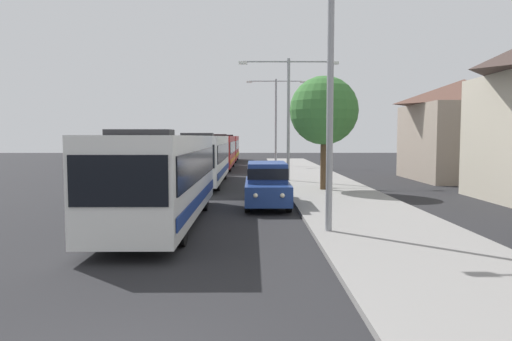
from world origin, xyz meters
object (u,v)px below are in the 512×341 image
at_px(streetlamp_mid, 288,105).
at_px(streetlamp_far, 276,113).
at_px(box_truck_oncoming, 207,146).
at_px(streetlamp_near, 330,72).
at_px(bus_fourth_in_line, 227,147).
at_px(bus_second_in_line, 204,157).
at_px(white_suv, 267,183).
at_px(bus_middle, 219,151).
at_px(bus_lead, 163,175).
at_px(roadside_tree, 324,111).

height_order(streetlamp_mid, streetlamp_far, streetlamp_far).
distance_m(box_truck_oncoming, streetlamp_near, 52.13).
relative_size(bus_fourth_in_line, box_truck_oncoming, 1.59).
distance_m(bus_second_in_line, white_suv, 10.19).
relative_size(bus_middle, streetlamp_far, 1.37).
xyz_separation_m(bus_lead, bus_second_in_line, (0.00, 13.51, 0.00)).
bearing_deg(streetlamp_mid, bus_middle, 112.82).
distance_m(bus_second_in_line, bus_middle, 13.66).
height_order(bus_middle, streetlamp_far, streetlamp_far).
distance_m(bus_fourth_in_line, white_suv, 36.52).
height_order(bus_middle, roadside_tree, roadside_tree).
bearing_deg(white_suv, bus_second_in_line, 111.32).
distance_m(bus_fourth_in_line, streetlamp_far, 11.72).
xyz_separation_m(bus_middle, streetlamp_mid, (5.40, -12.83, 3.34)).
xyz_separation_m(streetlamp_mid, streetlamp_far, (0.00, 16.28, 0.32)).
bearing_deg(white_suv, bus_middle, 99.08).
distance_m(bus_lead, streetlamp_mid, 15.69).
height_order(box_truck_oncoming, streetlamp_far, streetlamp_far).
relative_size(bus_second_in_line, streetlamp_mid, 1.49).
distance_m(box_truck_oncoming, streetlamp_far, 20.98).
height_order(bus_middle, streetlamp_near, streetlamp_near).
height_order(streetlamp_near, streetlamp_far, streetlamp_far).
bearing_deg(bus_middle, bus_second_in_line, -90.00).
bearing_deg(bus_middle, white_suv, -80.92).
xyz_separation_m(bus_second_in_line, streetlamp_mid, (5.40, 0.83, 3.34)).
relative_size(bus_lead, box_truck_oncoming, 1.54).
bearing_deg(streetlamp_mid, roadside_tree, -73.70).
xyz_separation_m(bus_lead, streetlamp_far, (5.40, 30.62, 3.66)).
height_order(bus_second_in_line, streetlamp_near, streetlamp_near).
xyz_separation_m(bus_lead, box_truck_oncoming, (-3.30, 49.36, 0.01)).
relative_size(bus_middle, bus_fourth_in_line, 1.06).
relative_size(streetlamp_mid, streetlamp_far, 0.92).
xyz_separation_m(bus_fourth_in_line, streetlamp_mid, (5.40, -26.02, 3.34)).
distance_m(streetlamp_mid, streetlamp_far, 16.28).
relative_size(bus_middle, white_suv, 2.29).
bearing_deg(streetlamp_near, bus_lead, 160.32).
relative_size(bus_lead, white_suv, 2.09).
height_order(bus_second_in_line, white_suv, bus_second_in_line).
bearing_deg(bus_lead, bus_second_in_line, 90.00).
xyz_separation_m(box_truck_oncoming, roadside_tree, (10.21, -40.18, 2.70)).
xyz_separation_m(streetlamp_near, roadside_tree, (1.51, 11.11, -0.55)).
bearing_deg(bus_middle, bus_fourth_in_line, 90.00).
height_order(bus_lead, bus_second_in_line, same).
height_order(bus_second_in_line, bus_fourth_in_line, same).
distance_m(bus_middle, roadside_tree, 19.46).
distance_m(bus_second_in_line, streetlamp_near, 16.68).
bearing_deg(bus_fourth_in_line, roadside_tree, -77.51).
bearing_deg(streetlamp_far, streetlamp_near, -90.00).
distance_m(bus_lead, box_truck_oncoming, 49.47).
relative_size(streetlamp_mid, roadside_tree, 1.29).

